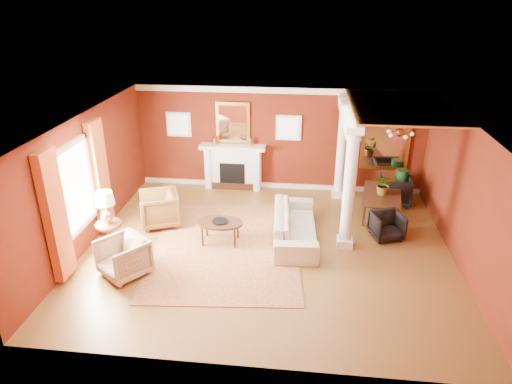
# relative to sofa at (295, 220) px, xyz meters

# --- Properties ---
(ground) EXTENTS (8.00, 8.00, 0.00)m
(ground) POSITION_rel_sofa_xyz_m (-0.58, -0.52, -0.48)
(ground) COLOR brown
(ground) RESTS_ON ground
(room_shell) EXTENTS (8.04, 7.04, 2.92)m
(room_shell) POSITION_rel_sofa_xyz_m (-0.58, -0.52, 1.54)
(room_shell) COLOR maroon
(room_shell) RESTS_ON ground
(fireplace) EXTENTS (1.85, 0.42, 1.29)m
(fireplace) POSITION_rel_sofa_xyz_m (-1.88, 2.79, 0.17)
(fireplace) COLOR white
(fireplace) RESTS_ON ground
(overmantel_mirror) EXTENTS (0.95, 0.07, 1.15)m
(overmantel_mirror) POSITION_rel_sofa_xyz_m (-1.88, 2.93, 1.42)
(overmantel_mirror) COLOR gold
(overmantel_mirror) RESTS_ON fireplace
(flank_window_left) EXTENTS (0.70, 0.07, 0.70)m
(flank_window_left) POSITION_rel_sofa_xyz_m (-3.43, 2.94, 1.32)
(flank_window_left) COLOR white
(flank_window_left) RESTS_ON room_shell
(flank_window_right) EXTENTS (0.70, 0.07, 0.70)m
(flank_window_right) POSITION_rel_sofa_xyz_m (-0.33, 2.94, 1.32)
(flank_window_right) COLOR white
(flank_window_right) RESTS_ON room_shell
(left_window) EXTENTS (0.21, 2.55, 2.60)m
(left_window) POSITION_rel_sofa_xyz_m (-4.48, -1.12, 0.95)
(left_window) COLOR white
(left_window) RESTS_ON room_shell
(column_front) EXTENTS (0.36, 0.36, 2.80)m
(column_front) POSITION_rel_sofa_xyz_m (1.12, -0.22, 0.95)
(column_front) COLOR white
(column_front) RESTS_ON ground
(column_back) EXTENTS (0.36, 0.36, 2.80)m
(column_back) POSITION_rel_sofa_xyz_m (1.12, 2.48, 0.95)
(column_back) COLOR white
(column_back) RESTS_ON ground
(header_beam) EXTENTS (0.30, 3.20, 0.32)m
(header_beam) POSITION_rel_sofa_xyz_m (1.12, 1.38, 2.14)
(header_beam) COLOR white
(header_beam) RESTS_ON column_front
(amber_ceiling) EXTENTS (2.30, 3.40, 0.04)m
(amber_ceiling) POSITION_rel_sofa_xyz_m (2.27, 1.23, 2.39)
(amber_ceiling) COLOR #CC7F3C
(amber_ceiling) RESTS_ON room_shell
(dining_mirror) EXTENTS (1.30, 0.07, 1.70)m
(dining_mirror) POSITION_rel_sofa_xyz_m (2.32, 2.93, 1.07)
(dining_mirror) COLOR gold
(dining_mirror) RESTS_ON room_shell
(chandelier) EXTENTS (0.60, 0.62, 0.75)m
(chandelier) POSITION_rel_sofa_xyz_m (2.32, 1.28, 1.77)
(chandelier) COLOR #B17B37
(chandelier) RESTS_ON room_shell
(crown_trim) EXTENTS (8.00, 0.08, 0.16)m
(crown_trim) POSITION_rel_sofa_xyz_m (-0.58, 2.94, 2.34)
(crown_trim) COLOR white
(crown_trim) RESTS_ON room_shell
(base_trim) EXTENTS (8.00, 0.08, 0.12)m
(base_trim) POSITION_rel_sofa_xyz_m (-0.58, 2.94, -0.42)
(base_trim) COLOR white
(base_trim) RESTS_ON ground
(rug) EXTENTS (3.55, 4.53, 0.02)m
(rug) POSITION_rel_sofa_xyz_m (-1.52, -0.55, -0.47)
(rug) COLOR maroon
(rug) RESTS_ON ground
(sofa) EXTENTS (0.85, 2.47, 0.95)m
(sofa) POSITION_rel_sofa_xyz_m (0.00, 0.00, 0.00)
(sofa) COLOR beige
(sofa) RESTS_ON ground
(armchair_leopard) EXTENTS (1.11, 1.14, 0.93)m
(armchair_leopard) POSITION_rel_sofa_xyz_m (-3.31, 0.34, -0.01)
(armchair_leopard) COLOR black
(armchair_leopard) RESTS_ON ground
(armchair_stripe) EXTENTS (1.15, 1.14, 0.87)m
(armchair_stripe) POSITION_rel_sofa_xyz_m (-3.36, -1.84, -0.04)
(armchair_stripe) COLOR tan
(armchair_stripe) RESTS_ON ground
(coffee_table) EXTENTS (1.04, 1.04, 0.52)m
(coffee_table) POSITION_rel_sofa_xyz_m (-1.68, -0.36, 0.00)
(coffee_table) COLOR #32190D
(coffee_table) RESTS_ON ground
(coffee_book) EXTENTS (0.15, 0.06, 0.21)m
(coffee_book) POSITION_rel_sofa_xyz_m (-1.69, -0.32, 0.15)
(coffee_book) COLOR #32190D
(coffee_book) RESTS_ON coffee_table
(side_table) EXTENTS (0.56, 0.56, 1.40)m
(side_table) POSITION_rel_sofa_xyz_m (-4.02, -0.94, 0.45)
(side_table) COLOR #32190D
(side_table) RESTS_ON ground
(dining_table) EXTENTS (0.84, 1.73, 0.92)m
(dining_table) POSITION_rel_sofa_xyz_m (2.16, 1.46, -0.01)
(dining_table) COLOR #32190D
(dining_table) RESTS_ON ground
(dining_chair_near) EXTENTS (0.82, 0.79, 0.68)m
(dining_chair_near) POSITION_rel_sofa_xyz_m (2.10, 0.28, -0.13)
(dining_chair_near) COLOR black
(dining_chair_near) RESTS_ON ground
(dining_chair_far) EXTENTS (0.85, 0.80, 0.82)m
(dining_chair_far) POSITION_rel_sofa_xyz_m (2.59, 2.22, -0.06)
(dining_chair_far) COLOR black
(dining_chair_far) RESTS_ON ground
(green_urn) EXTENTS (0.36, 0.36, 0.87)m
(green_urn) POSITION_rel_sofa_xyz_m (2.78, 2.48, -0.13)
(green_urn) COLOR #123919
(green_urn) RESTS_ON ground
(potted_plant) EXTENTS (0.65, 0.68, 0.42)m
(potted_plant) POSITION_rel_sofa_xyz_m (2.14, 1.44, 0.66)
(potted_plant) COLOR #26591E
(potted_plant) RESTS_ON dining_table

